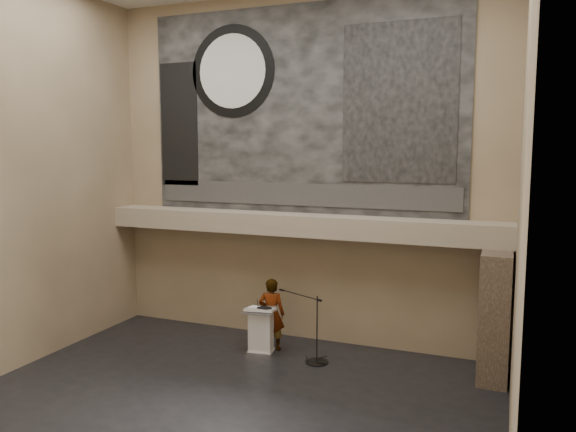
% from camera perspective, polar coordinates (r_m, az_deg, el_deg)
% --- Properties ---
extents(floor, '(10.00, 10.00, 0.00)m').
position_cam_1_polar(floor, '(11.25, -6.41, -18.33)').
color(floor, black).
rests_on(floor, ground).
extents(wall_back, '(10.00, 0.02, 8.50)m').
position_cam_1_polar(wall_back, '(13.83, 1.24, 4.70)').
color(wall_back, '#796A4D').
rests_on(wall_back, floor).
extents(wall_front, '(10.00, 0.02, 8.50)m').
position_cam_1_polar(wall_front, '(6.95, -22.70, 1.86)').
color(wall_front, '#796A4D').
rests_on(wall_front, floor).
extents(wall_left, '(0.02, 8.00, 8.50)m').
position_cam_1_polar(wall_left, '(13.32, -26.03, 3.90)').
color(wall_left, '#796A4D').
rests_on(wall_left, floor).
extents(wall_right, '(0.02, 8.00, 8.50)m').
position_cam_1_polar(wall_right, '(8.95, 22.70, 2.89)').
color(wall_right, '#796A4D').
rests_on(wall_right, floor).
extents(soffit, '(10.00, 0.80, 0.50)m').
position_cam_1_polar(soffit, '(13.57, 0.63, -0.86)').
color(soffit, gray).
rests_on(soffit, wall_back).
extents(sprinkler_left, '(0.04, 0.04, 0.06)m').
position_cam_1_polar(sprinkler_left, '(14.22, -5.47, -1.67)').
color(sprinkler_left, '#B2893D').
rests_on(sprinkler_left, soffit).
extents(sprinkler_right, '(0.04, 0.04, 0.06)m').
position_cam_1_polar(sprinkler_right, '(13.01, 8.38, -2.52)').
color(sprinkler_right, '#B2893D').
rests_on(sprinkler_right, soffit).
extents(banner, '(8.00, 0.05, 5.00)m').
position_cam_1_polar(banner, '(13.82, 1.21, 10.71)').
color(banner, black).
rests_on(banner, wall_back).
extents(banner_text_strip, '(7.76, 0.02, 0.55)m').
position_cam_1_polar(banner_text_strip, '(13.80, 1.13, 2.20)').
color(banner_text_strip, '#2C2C2C').
rests_on(banner_text_strip, banner).
extents(banner_clock_rim, '(2.30, 0.02, 2.30)m').
position_cam_1_polar(banner_clock_rim, '(14.61, -5.67, 14.42)').
color(banner_clock_rim, black).
rests_on(banner_clock_rim, banner).
extents(banner_clock_face, '(1.84, 0.02, 1.84)m').
position_cam_1_polar(banner_clock_face, '(14.59, -5.71, 14.43)').
color(banner_clock_face, silver).
rests_on(banner_clock_face, banner).
extents(banner_building_print, '(2.60, 0.02, 3.60)m').
position_cam_1_polar(banner_building_print, '(13.13, 11.19, 11.21)').
color(banner_building_print, black).
rests_on(banner_building_print, banner).
extents(banner_brick_print, '(1.10, 0.02, 3.20)m').
position_cam_1_polar(banner_brick_print, '(15.30, -11.00, 9.10)').
color(banner_brick_print, black).
rests_on(banner_brick_print, banner).
extents(stone_pier, '(0.60, 1.40, 2.70)m').
position_cam_1_polar(stone_pier, '(12.57, 20.28, -9.40)').
color(stone_pier, '#3F3227').
rests_on(stone_pier, floor).
extents(lectern, '(0.74, 0.58, 1.13)m').
position_cam_1_polar(lectern, '(13.36, -2.77, -11.57)').
color(lectern, silver).
rests_on(lectern, floor).
extents(binder, '(0.33, 0.30, 0.04)m').
position_cam_1_polar(binder, '(13.11, -2.42, -9.35)').
color(binder, black).
rests_on(binder, lectern).
extents(papers, '(0.27, 0.34, 0.00)m').
position_cam_1_polar(papers, '(13.24, -3.53, -9.25)').
color(papers, white).
rests_on(papers, lectern).
extents(speaker_person, '(0.69, 0.52, 1.73)m').
position_cam_1_polar(speaker_person, '(13.55, -1.68, -9.92)').
color(speaker_person, white).
rests_on(speaker_person, floor).
extents(mic_stand, '(1.37, 0.79, 1.53)m').
position_cam_1_polar(mic_stand, '(12.98, 2.80, -13.65)').
color(mic_stand, black).
rests_on(mic_stand, floor).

